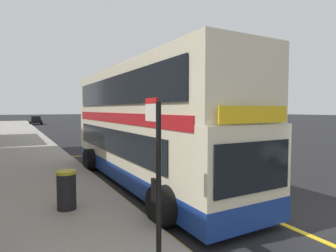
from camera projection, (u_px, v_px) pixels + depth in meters
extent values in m
plane|color=black|center=(76.00, 132.00, 35.03)|extent=(260.00, 260.00, 0.00)
cube|color=gray|center=(12.00, 134.00, 31.63)|extent=(6.00, 76.00, 0.14)
cube|color=beige|center=(144.00, 147.00, 10.85)|extent=(2.42, 11.24, 2.30)
cube|color=beige|center=(144.00, 93.00, 10.73)|extent=(2.39, 11.02, 1.90)
cube|color=navy|center=(144.00, 169.00, 10.90)|extent=(2.44, 11.26, 0.60)
cube|color=#B2191E|center=(144.00, 117.00, 10.78)|extent=(2.45, 10.34, 0.36)
cube|color=black|center=(110.00, 140.00, 10.59)|extent=(0.04, 8.99, 0.90)
cube|color=black|center=(113.00, 91.00, 10.13)|extent=(0.04, 9.89, 1.00)
cube|color=black|center=(254.00, 167.00, 5.91)|extent=(2.13, 0.04, 1.10)
cube|color=yellow|center=(255.00, 114.00, 5.85)|extent=(1.93, 0.04, 0.36)
cylinder|color=black|center=(164.00, 206.00, 6.74)|extent=(0.56, 1.00, 1.00)
cylinder|color=black|center=(244.00, 191.00, 8.00)|extent=(0.56, 1.00, 1.00)
cylinder|color=black|center=(91.00, 160.00, 12.97)|extent=(0.56, 1.00, 1.00)
cylinder|color=black|center=(143.00, 155.00, 14.23)|extent=(0.56, 1.00, 1.00)
cube|color=gold|center=(106.00, 185.00, 10.41)|extent=(0.16, 14.55, 0.01)
cube|color=gold|center=(171.00, 176.00, 11.76)|extent=(0.16, 14.55, 0.01)
cube|color=gold|center=(94.00, 155.00, 17.36)|extent=(2.93, 0.16, 0.01)
cylinder|color=black|center=(159.00, 186.00, 4.66)|extent=(0.09, 0.09, 2.81)
cube|color=silver|center=(152.00, 112.00, 4.81)|extent=(0.05, 0.42, 0.30)
cube|color=red|center=(152.00, 101.00, 4.79)|extent=(0.05, 0.42, 0.10)
cube|color=black|center=(156.00, 191.00, 4.75)|extent=(0.06, 0.28, 0.40)
cube|color=slate|center=(119.00, 127.00, 34.40)|extent=(1.76, 4.20, 0.72)
cube|color=black|center=(119.00, 122.00, 34.27)|extent=(1.52, 1.90, 0.60)
cylinder|color=black|center=(109.00, 129.00, 35.10)|extent=(0.22, 0.60, 0.60)
cylinder|color=black|center=(123.00, 129.00, 36.01)|extent=(0.22, 0.60, 0.60)
cylinder|color=black|center=(115.00, 131.00, 32.83)|extent=(0.22, 0.60, 0.60)
cylinder|color=black|center=(130.00, 130.00, 33.74)|extent=(0.22, 0.60, 0.60)
cube|color=black|center=(36.00, 121.00, 51.71)|extent=(1.76, 4.20, 0.72)
cube|color=black|center=(36.00, 117.00, 51.58)|extent=(1.52, 1.90, 0.60)
cylinder|color=black|center=(30.00, 123.00, 52.41)|extent=(0.22, 0.60, 0.60)
cylinder|color=black|center=(41.00, 123.00, 53.32)|extent=(0.22, 0.60, 0.60)
cylinder|color=black|center=(31.00, 123.00, 50.14)|extent=(0.22, 0.60, 0.60)
cylinder|color=black|center=(42.00, 123.00, 51.04)|extent=(0.22, 0.60, 0.60)
cylinder|color=black|center=(67.00, 191.00, 7.53)|extent=(0.50, 0.50, 0.96)
cylinder|color=#A5991E|center=(66.00, 172.00, 7.49)|extent=(0.52, 0.52, 0.08)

